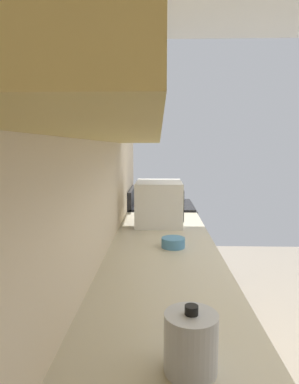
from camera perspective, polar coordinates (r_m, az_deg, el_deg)
The scene contains 7 objects.
wall_back at distance 1.80m, azimuth -9.90°, elevation 2.26°, with size 4.12×0.12×2.70m, color beige.
counter_run at distance 1.74m, azimuth 2.24°, elevation -29.71°, with size 3.25×0.67×0.92m.
upper_cabinets at distance 1.43m, azimuth -4.62°, elevation 21.51°, with size 2.38×0.30×0.62m.
oven_range at distance 3.52m, azimuth 2.13°, elevation -9.51°, with size 0.71×0.67×1.10m.
microwave at distance 2.60m, azimuth 1.68°, elevation -1.84°, with size 0.46×0.36×0.34m.
bowl at distance 2.02m, azimuth 4.14°, elevation -8.63°, with size 0.14×0.14×0.06m.
kettle at distance 0.98m, azimuth 7.18°, elevation -24.38°, with size 0.20×0.15×0.19m.
Camera 1 is at (-1.75, 1.34, 1.52)m, focal length 30.76 mm.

